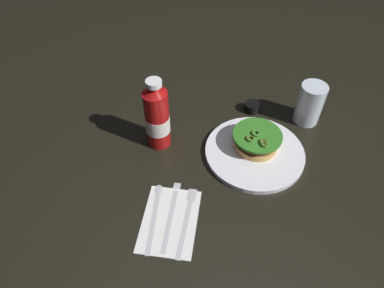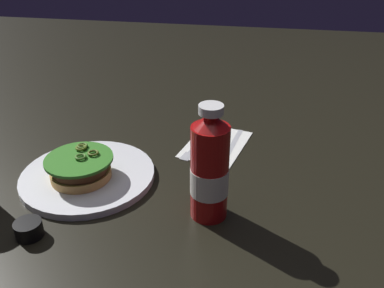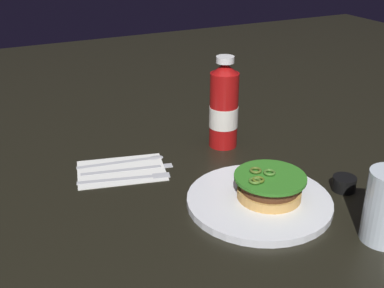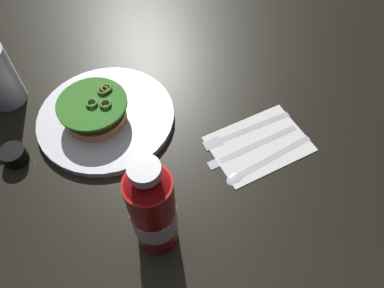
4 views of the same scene
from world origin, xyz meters
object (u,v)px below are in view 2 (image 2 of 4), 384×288
fork_utensil (198,143)px  spoon_utensil (228,152)px  butter_knife (212,148)px  dinner_plate (90,176)px  ketchup_bottle (210,170)px  napkin (216,144)px  condiment_cup (29,229)px  burger_sandwich (80,167)px

fork_utensil → spoon_utensil: 0.08m
fork_utensil → butter_knife: same height
dinner_plate → butter_knife: bearing=125.9°
fork_utensil → butter_knife: size_ratio=0.97×
dinner_plate → butter_knife: 0.29m
ketchup_bottle → butter_knife: bearing=-173.7°
dinner_plate → napkin: dinner_plate is taller
napkin → spoon_utensil: spoon_utensil is taller
ketchup_bottle → napkin: 0.28m
condiment_cup → butter_knife: (-0.35, 0.27, -0.01)m
condiment_cup → spoon_utensil: condiment_cup is taller
burger_sandwich → dinner_plate: bearing=149.6°
fork_utensil → spoon_utensil: bearing=69.6°
condiment_cup → burger_sandwich: bearing=172.3°
napkin → butter_knife: butter_knife is taller
burger_sandwich → condiment_cup: 0.17m
dinner_plate → ketchup_bottle: bearing=75.2°
ketchup_bottle → butter_knife: 0.25m
burger_sandwich → ketchup_bottle: ketchup_bottle is taller
dinner_plate → fork_utensil: (-0.18, 0.20, -0.00)m
butter_knife → spoon_utensil: bearing=71.3°
burger_sandwich → butter_knife: size_ratio=0.69×
spoon_utensil → butter_knife: bearing=-108.7°
dinner_plate → butter_knife: size_ratio=1.40×
ketchup_bottle → condiment_cup: 0.32m
ketchup_bottle → napkin: size_ratio=1.17×
ketchup_bottle → napkin: bearing=-175.5°
dinner_plate → butter_knife: (-0.17, 0.23, -0.00)m
burger_sandwich → spoon_utensil: burger_sandwich is taller
butter_knife → ketchup_bottle: bearing=6.3°
dinner_plate → butter_knife: dinner_plate is taller
ketchup_bottle → spoon_utensil: 0.24m
napkin → ketchup_bottle: bearing=4.5°
condiment_cup → fork_utensil: size_ratio=0.25×
fork_utensil → ketchup_bottle: bearing=14.2°
napkin → butter_knife: 0.03m
napkin → butter_knife: (0.02, -0.01, 0.00)m
butter_knife → dinner_plate: bearing=-54.1°
fork_utensil → condiment_cup: bearing=-31.9°
ketchup_bottle → napkin: (-0.26, -0.02, -0.09)m
napkin → dinner_plate: bearing=-51.0°
butter_knife → spoon_utensil: 0.04m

